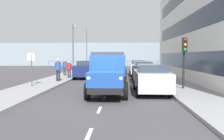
# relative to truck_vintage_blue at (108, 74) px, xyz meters

# --- Properties ---
(ground_plane) EXTENTS (80.00, 80.00, 0.00)m
(ground_plane) POSITION_rel_truck_vintage_blue_xyz_m (0.14, -9.71, -1.18)
(ground_plane) COLOR #423F44
(sidewalk_left) EXTENTS (2.75, 45.61, 0.15)m
(sidewalk_left) POSITION_rel_truck_vintage_blue_xyz_m (-4.84, -9.71, -1.10)
(sidewalk_left) COLOR gray
(sidewalk_left) RESTS_ON ground_plane
(sidewalk_right) EXTENTS (2.75, 45.61, 0.15)m
(sidewalk_right) POSITION_rel_truck_vintage_blue_xyz_m (5.12, -9.71, -1.10)
(sidewalk_right) COLOR gray
(sidewalk_right) RESTS_ON ground_plane
(road_centreline_markings) EXTENTS (0.12, 41.04, 0.01)m
(road_centreline_markings) POSITION_rel_truck_vintage_blue_xyz_m (0.14, -8.56, -1.17)
(road_centreline_markings) COLOR silver
(road_centreline_markings) RESTS_ON ground_plane
(sea_horizon) EXTENTS (80.00, 0.80, 5.00)m
(sea_horizon) POSITION_rel_truck_vintage_blue_xyz_m (0.14, -35.51, 1.32)
(sea_horizon) COLOR #84939E
(sea_horizon) RESTS_ON ground_plane
(seawall_railing) EXTENTS (28.08, 0.08, 1.20)m
(seawall_railing) POSITION_rel_truck_vintage_blue_xyz_m (0.14, -31.91, -0.26)
(seawall_railing) COLOR #4C5156
(seawall_railing) RESTS_ON ground_plane
(truck_vintage_blue) EXTENTS (2.17, 5.64, 2.43)m
(truck_vintage_blue) POSITION_rel_truck_vintage_blue_xyz_m (0.00, 0.00, 0.00)
(truck_vintage_blue) COLOR black
(truck_vintage_blue) RESTS_ON ground_plane
(car_silver_kerbside_near) EXTENTS (1.93, 4.59, 1.72)m
(car_silver_kerbside_near) POSITION_rel_truck_vintage_blue_xyz_m (-2.52, -0.89, -0.28)
(car_silver_kerbside_near) COLOR #B7BABF
(car_silver_kerbside_near) RESTS_ON ground_plane
(car_black_kerbside_1) EXTENTS (1.76, 4.07, 1.72)m
(car_black_kerbside_1) POSITION_rel_truck_vintage_blue_xyz_m (-2.52, -6.37, -0.28)
(car_black_kerbside_1) COLOR black
(car_black_kerbside_1) RESTS_ON ground_plane
(car_white_kerbside_2) EXTENTS (1.79, 4.24, 1.72)m
(car_white_kerbside_2) POSITION_rel_truck_vintage_blue_xyz_m (-2.52, -12.07, -0.28)
(car_white_kerbside_2) COLOR white
(car_white_kerbside_2) RESTS_ON ground_plane
(car_navy_oppositeside_0) EXTENTS (1.88, 4.69, 1.72)m
(car_navy_oppositeside_0) POSITION_rel_truck_vintage_blue_xyz_m (2.80, -9.46, -0.28)
(car_navy_oppositeside_0) COLOR navy
(car_navy_oppositeside_0) RESTS_ON ground_plane
(pedestrian_with_bag) EXTENTS (0.53, 0.34, 1.82)m
(pedestrian_with_bag) POSITION_rel_truck_vintage_blue_xyz_m (4.44, -5.42, 0.05)
(pedestrian_with_bag) COLOR black
(pedestrian_with_bag) RESTS_ON sidewalk_right
(pedestrian_in_dark_coat) EXTENTS (0.53, 0.34, 1.57)m
(pedestrian_in_dark_coat) POSITION_rel_truck_vintage_blue_xyz_m (4.16, -8.00, -0.11)
(pedestrian_in_dark_coat) COLOR #383342
(pedestrian_in_dark_coat) RESTS_ON sidewalk_right
(pedestrian_by_lamp) EXTENTS (0.53, 0.34, 1.65)m
(pedestrian_by_lamp) POSITION_rel_truck_vintage_blue_xyz_m (5.24, -10.57, -0.06)
(pedestrian_by_lamp) COLOR #383342
(pedestrian_by_lamp) RESTS_ON sidewalk_right
(traffic_light_near) EXTENTS (0.28, 0.41, 3.20)m
(traffic_light_near) POSITION_rel_truck_vintage_blue_xyz_m (-4.69, -1.75, 1.29)
(traffic_light_near) COLOR black
(traffic_light_near) RESTS_ON sidewalk_left
(lamp_post_promenade) EXTENTS (0.32, 1.14, 5.79)m
(lamp_post_promenade) POSITION_rel_truck_vintage_blue_xyz_m (5.09, -14.06, 2.46)
(lamp_post_promenade) COLOR #59595B
(lamp_post_promenade) RESTS_ON sidewalk_right
(lamp_post_far) EXTENTS (0.32, 1.14, 6.76)m
(lamp_post_far) POSITION_rel_truck_vintage_blue_xyz_m (5.28, -25.34, 2.97)
(lamp_post_far) COLOR #59595B
(lamp_post_far) RESTS_ON sidewalk_right
(street_sign) EXTENTS (0.50, 0.07, 2.25)m
(street_sign) POSITION_rel_truck_vintage_blue_xyz_m (5.31, -2.24, 0.50)
(street_sign) COLOR #4C4C4C
(street_sign) RESTS_ON sidewalk_right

